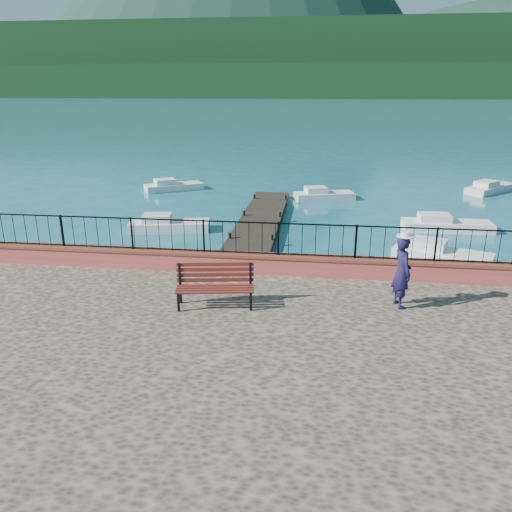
% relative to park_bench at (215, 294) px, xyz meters
% --- Properties ---
extents(ground, '(2000.00, 2000.00, 0.00)m').
position_rel_park_bench_xyz_m(ground, '(1.65, -1.20, -1.52)').
color(ground, '#19596B').
rests_on(ground, ground).
extents(parapet, '(28.00, 0.46, 0.58)m').
position_rel_park_bench_xyz_m(parapet, '(1.65, 2.50, -0.03)').
color(parapet, '#C94948').
rests_on(parapet, promenade).
extents(railing, '(27.00, 0.05, 0.95)m').
position_rel_park_bench_xyz_m(railing, '(1.65, 2.50, 0.74)').
color(railing, black).
rests_on(railing, parapet).
extents(dock, '(2.00, 16.00, 0.30)m').
position_rel_park_bench_xyz_m(dock, '(-0.35, 10.80, -1.37)').
color(dock, '#2D231C').
rests_on(dock, ground).
extents(far_forest, '(900.00, 60.00, 18.00)m').
position_rel_park_bench_xyz_m(far_forest, '(1.65, 298.80, 7.48)').
color(far_forest, black).
rests_on(far_forest, ground).
extents(foothills, '(900.00, 120.00, 44.00)m').
position_rel_park_bench_xyz_m(foothills, '(1.65, 358.80, 20.48)').
color(foothills, black).
rests_on(foothills, ground).
extents(park_bench, '(2.01, 0.92, 1.07)m').
position_rel_park_bench_xyz_m(park_bench, '(0.00, 0.00, 0.00)').
color(park_bench, black).
rests_on(park_bench, promenade).
extents(person, '(0.60, 0.76, 1.82)m').
position_rel_park_bench_xyz_m(person, '(4.57, 0.60, 0.59)').
color(person, '#151133').
rests_on(person, promenade).
extents(hat, '(0.44, 0.44, 0.12)m').
position_rel_park_bench_xyz_m(hat, '(4.57, 0.60, 1.56)').
color(hat, white).
rests_on(hat, person).
extents(boat_0, '(3.87, 1.93, 0.80)m').
position_rel_park_bench_xyz_m(boat_0, '(-4.47, 10.70, -1.12)').
color(boat_0, silver).
rests_on(boat_0, ground).
extents(boat_1, '(3.84, 2.61, 0.80)m').
position_rel_park_bench_xyz_m(boat_1, '(7.30, 7.84, -1.12)').
color(boat_1, white).
rests_on(boat_1, ground).
extents(boat_2, '(4.07, 1.36, 0.80)m').
position_rel_park_bench_xyz_m(boat_2, '(8.50, 12.38, -1.12)').
color(boat_2, silver).
rests_on(boat_2, ground).
extents(boat_3, '(3.82, 2.98, 0.80)m').
position_rel_park_bench_xyz_m(boat_3, '(-6.97, 20.04, -1.12)').
color(boat_3, silver).
rests_on(boat_3, ground).
extents(boat_4, '(3.72, 2.24, 0.80)m').
position_rel_park_bench_xyz_m(boat_4, '(2.77, 18.43, -1.12)').
color(boat_4, silver).
rests_on(boat_4, ground).
extents(boat_5, '(3.85, 3.89, 0.80)m').
position_rel_park_bench_xyz_m(boat_5, '(13.40, 22.14, -1.12)').
color(boat_5, silver).
rests_on(boat_5, ground).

